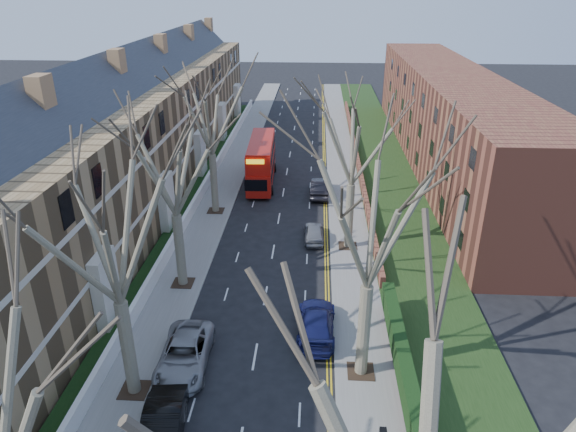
# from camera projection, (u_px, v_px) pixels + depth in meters

# --- Properties ---
(pavement_left) EXTENTS (3.00, 102.00, 0.12)m
(pavement_left) POSITION_uv_depth(u_px,v_px,m) (232.00, 170.00, 55.63)
(pavement_left) COLOR slate
(pavement_left) RESTS_ON ground
(pavement_right) EXTENTS (3.00, 102.00, 0.12)m
(pavement_right) POSITION_uv_depth(u_px,v_px,m) (343.00, 172.00, 55.01)
(pavement_right) COLOR slate
(pavement_right) RESTS_ON ground
(terrace_left) EXTENTS (9.70, 78.00, 13.60)m
(terrace_left) POSITION_uv_depth(u_px,v_px,m) (132.00, 141.00, 46.48)
(terrace_left) COLOR olive
(terrace_left) RESTS_ON ground
(flats_right) EXTENTS (13.97, 54.00, 10.00)m
(flats_right) POSITION_uv_depth(u_px,v_px,m) (449.00, 119.00, 55.99)
(flats_right) COLOR brown
(flats_right) RESTS_ON ground
(front_wall_left) EXTENTS (0.30, 78.00, 1.00)m
(front_wall_left) POSITION_uv_depth(u_px,v_px,m) (201.00, 193.00, 48.23)
(front_wall_left) COLOR white
(front_wall_left) RESTS_ON ground
(grass_verge_right) EXTENTS (6.00, 102.00, 0.06)m
(grass_verge_right) POSITION_uv_depth(u_px,v_px,m) (385.00, 172.00, 54.74)
(grass_verge_right) COLOR #1A3212
(grass_verge_right) RESTS_ON ground
(tree_left_mid) EXTENTS (10.50, 10.50, 14.71)m
(tree_left_mid) POSITION_uv_depth(u_px,v_px,m) (107.00, 220.00, 21.72)
(tree_left_mid) COLOR brown
(tree_left_mid) RESTS_ON ground
(tree_left_far) EXTENTS (10.15, 10.15, 14.22)m
(tree_left_far) POSITION_uv_depth(u_px,v_px,m) (170.00, 154.00, 30.92)
(tree_left_far) COLOR brown
(tree_left_far) RESTS_ON ground
(tree_left_dist) EXTENTS (10.50, 10.50, 14.71)m
(tree_left_dist) POSITION_uv_depth(u_px,v_px,m) (209.00, 105.00, 41.67)
(tree_left_dist) COLOR brown
(tree_left_dist) RESTS_ON ground
(tree_right_mid) EXTENTS (10.50, 10.50, 14.71)m
(tree_right_mid) POSITION_uv_depth(u_px,v_px,m) (373.00, 207.00, 22.94)
(tree_right_mid) COLOR brown
(tree_right_mid) RESTS_ON ground
(tree_right_far) EXTENTS (10.15, 10.15, 14.22)m
(tree_right_far) POSITION_uv_depth(u_px,v_px,m) (354.00, 131.00, 35.77)
(tree_right_far) COLOR brown
(tree_right_far) RESTS_ON ground
(double_decker_bus) EXTENTS (2.92, 10.34, 4.31)m
(double_decker_bus) POSITION_uv_depth(u_px,v_px,m) (261.00, 163.00, 51.48)
(double_decker_bus) COLOR #AB130C
(double_decker_bus) RESTS_ON ground
(car_left_mid) EXTENTS (2.23, 5.04, 1.61)m
(car_left_mid) POSITION_uv_depth(u_px,v_px,m) (162.00, 429.00, 22.59)
(car_left_mid) COLOR black
(car_left_mid) RESTS_ON ground
(car_left_far) EXTENTS (2.72, 5.58, 1.53)m
(car_left_far) POSITION_uv_depth(u_px,v_px,m) (185.00, 354.00, 27.16)
(car_left_far) COLOR gray
(car_left_far) RESTS_ON ground
(car_right_near) EXTENTS (2.25, 5.34, 1.54)m
(car_right_near) POSITION_uv_depth(u_px,v_px,m) (316.00, 323.00, 29.66)
(car_right_near) COLOR #171A50
(car_right_near) RESTS_ON ground
(car_right_mid) EXTENTS (1.69, 3.88, 1.30)m
(car_right_mid) POSITION_uv_depth(u_px,v_px,m) (314.00, 232.00, 40.52)
(car_right_mid) COLOR gray
(car_right_mid) RESTS_ON ground
(car_right_far) EXTENTS (1.88, 4.91, 1.60)m
(car_right_far) POSITION_uv_depth(u_px,v_px,m) (320.00, 187.00, 48.91)
(car_right_far) COLOR black
(car_right_far) RESTS_ON ground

